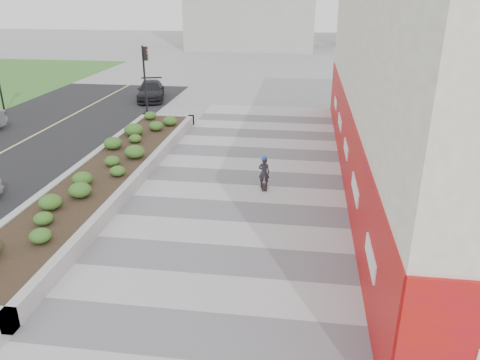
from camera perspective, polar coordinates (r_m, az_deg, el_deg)
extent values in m
plane|color=gray|center=(12.26, -4.26, -14.02)|extent=(160.00, 160.00, 0.00)
cube|color=#A8A8AD|center=(14.74, -1.85, -7.18)|extent=(8.00, 36.00, 0.01)
cube|color=beige|center=(19.52, 22.35, 11.05)|extent=(6.00, 24.00, 8.00)
cube|color=#B50D1E|center=(19.59, 12.82, 4.63)|extent=(0.12, 24.00, 3.00)
cube|color=#9E9EA0|center=(27.54, -8.75, 7.32)|extent=(3.00, 0.30, 0.55)
cube|color=#9E9EA0|center=(20.20, -19.40, 0.74)|extent=(0.30, 18.00, 0.55)
cube|color=#9E9EA0|center=(19.14, -12.17, 0.37)|extent=(0.30, 18.00, 0.55)
cube|color=#2D2116|center=(19.64, -15.87, 0.49)|extent=(2.40, 17.40, 0.50)
cylinder|color=black|center=(29.23, -11.51, 11.66)|extent=(0.12, 0.12, 4.20)
cube|color=black|center=(28.92, -11.42, 14.88)|extent=(0.18, 0.28, 0.80)
cylinder|color=#595654|center=(14.67, 0.09, -7.32)|extent=(0.44, 0.44, 0.01)
cube|color=black|center=(18.33, 2.91, -0.84)|extent=(0.32, 0.74, 0.02)
imported|color=#26252A|center=(18.11, 2.95, 0.93)|extent=(0.44, 0.29, 1.19)
sphere|color=blue|center=(17.91, 2.98, 2.59)|extent=(0.23, 0.23, 0.23)
imported|color=black|center=(34.06, -10.82, 10.65)|extent=(2.85, 4.67, 1.26)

